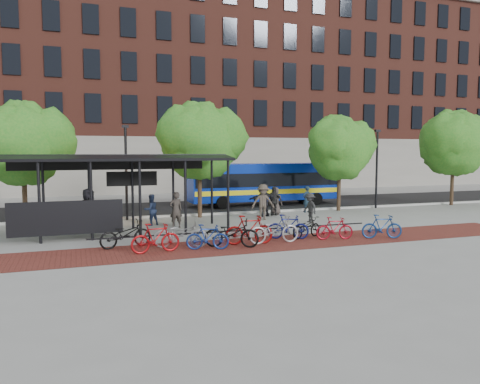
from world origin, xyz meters
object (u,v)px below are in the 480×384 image
object	(u,v)px
pedestrian_1	(176,210)
pedestrian_3	(263,202)
bike_6	(274,229)
pedestrian_7	(307,199)
bike_1	(156,238)
bike_4	(232,233)
lamp_post_right	(377,166)
pedestrian_2	(151,210)
pedestrian_0	(89,209)
bike_9	(335,228)
bike_0	(125,234)
bike_7	(288,227)
lamp_post_left	(126,170)
bike_8	(306,227)
bus	(265,181)
pedestrian_5	(264,200)
tree_d	(454,140)
bus_shelter	(110,168)
bike_3	(208,237)
pedestrian_4	(274,201)
tree_b	(201,138)
pedestrian_9	(310,208)
tree_c	(340,146)
bike_11	(382,227)
bike_5	(249,230)
bike_2	(181,234)
tree_a	(25,141)
pedestrian_6	(276,201)

from	to	relation	value
pedestrian_1	pedestrian_3	size ratio (longest dim) A/B	0.91
bike_6	pedestrian_7	world-z (taller)	pedestrian_7
bike_1	bike_4	bearing A→B (deg)	-96.17
lamp_post_right	pedestrian_2	size ratio (longest dim) A/B	3.25
pedestrian_0	bike_9	bearing A→B (deg)	-66.69
bike_0	bike_7	distance (m)	6.72
lamp_post_left	bike_8	xyz separation A→B (m)	(6.72, -7.98, -2.29)
bus	pedestrian_5	xyz separation A→B (m)	(-2.21, -5.20, -0.69)
bike_1	lamp_post_right	bearing A→B (deg)	-67.19
tree_d	bike_7	world-z (taller)	tree_d
bus_shelter	bike_3	xyz separation A→B (m)	(3.18, -4.83, -2.51)
bike_7	pedestrian_4	distance (m)	7.45
tree_b	bike_4	world-z (taller)	tree_b
bike_4	pedestrian_0	size ratio (longest dim) A/B	1.08
pedestrian_9	pedestrian_5	bearing A→B (deg)	-161.56
tree_c	bike_4	size ratio (longest dim) A/B	2.79
pedestrian_0	pedestrian_1	bearing A→B (deg)	-46.66
bike_11	pedestrian_7	xyz separation A→B (m)	(1.04, 8.85, 0.28)
bike_0	bike_1	distance (m)	1.63
tree_c	bike_5	bearing A→B (deg)	-138.21
bike_8	pedestrian_2	distance (m)	8.13
bike_3	bike_4	bearing A→B (deg)	-66.42
bus	bike_4	size ratio (longest dim) A/B	5.04
pedestrian_9	bike_3	bearing A→B (deg)	-63.21
bike_0	bike_7	world-z (taller)	bike_0
tree_c	pedestrian_0	bearing A→B (deg)	-171.12
bike_1	bike_2	xyz separation A→B (m)	(1.07, 0.60, 0.00)
bike_8	pedestrian_5	size ratio (longest dim) A/B	0.90
tree_c	bike_9	size ratio (longest dim) A/B	3.68
lamp_post_left	pedestrian_2	bearing A→B (deg)	-67.24
pedestrian_0	tree_c	bearing A→B (deg)	-25.60
bike_0	pedestrian_3	bearing A→B (deg)	-70.52
bike_2	pedestrian_0	xyz separation A→B (m)	(-3.22, 5.56, 0.43)
pedestrian_0	pedestrian_7	distance (m)	12.97
tree_a	pedestrian_5	xyz separation A→B (m)	(12.44, -0.96, -3.27)
bus	bike_11	distance (m)	13.24
tree_d	bike_0	bearing A→B (deg)	-162.57
tree_a	pedestrian_4	size ratio (longest dim) A/B	3.67
pedestrian_2	pedestrian_7	bearing A→B (deg)	170.62
pedestrian_6	tree_c	bearing A→B (deg)	-147.93
bike_7	pedestrian_2	xyz separation A→B (m)	(-4.91, 5.69, 0.26)
bike_3	pedestrian_0	world-z (taller)	pedestrian_0
bike_3	pedestrian_3	world-z (taller)	pedestrian_3
lamp_post_right	pedestrian_4	size ratio (longest dim) A/B	3.04
tree_b	pedestrian_1	bearing A→B (deg)	-123.37
bike_5	bus_shelter	bearing A→B (deg)	55.30
bike_6	pedestrian_1	xyz separation A→B (m)	(-2.95, 5.11, 0.31)
pedestrian_4	bike_9	bearing A→B (deg)	-86.17
bus_shelter	pedestrian_3	size ratio (longest dim) A/B	5.46
bus_shelter	tree_d	xyz separation A→B (m)	(23.23, 3.83, 1.47)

